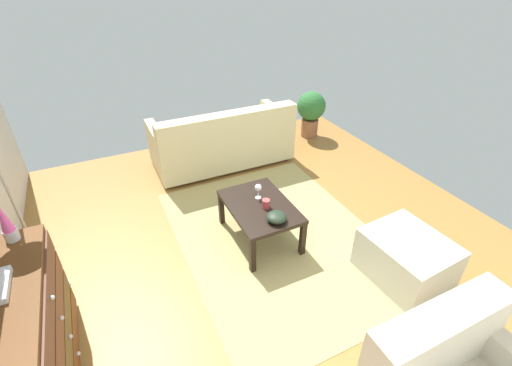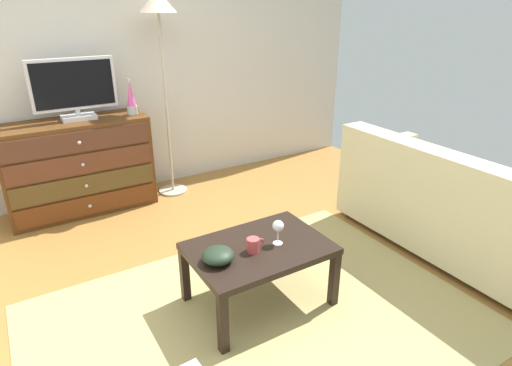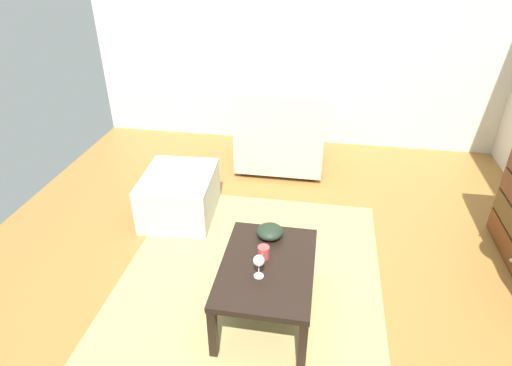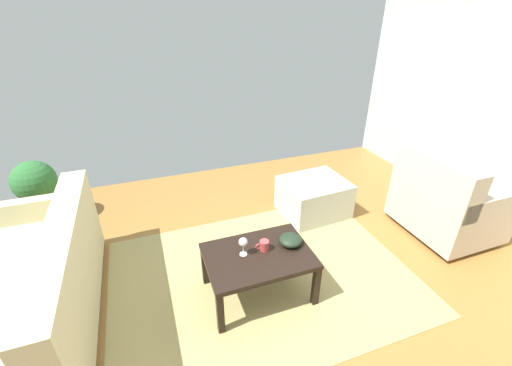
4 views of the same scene
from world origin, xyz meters
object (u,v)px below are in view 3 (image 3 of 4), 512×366
at_px(bowl_decorative, 270,231).
at_px(ottoman, 180,195).
at_px(coffee_table, 267,271).
at_px(mug, 263,253).
at_px(wine_glass, 259,261).
at_px(armchair, 281,135).

relative_size(bowl_decorative, ottoman, 0.26).
xyz_separation_m(coffee_table, mug, (-0.06, -0.03, 0.10)).
height_order(wine_glass, armchair, armchair).
xyz_separation_m(coffee_table, bowl_decorative, (-0.29, -0.03, 0.09)).
height_order(coffee_table, mug, mug).
height_order(coffee_table, wine_glass, wine_glass).
distance_m(coffee_table, bowl_decorative, 0.30).
relative_size(mug, ottoman, 0.16).
relative_size(coffee_table, armchair, 0.93).
relative_size(wine_glass, mug, 1.38).
distance_m(coffee_table, mug, 0.12).
distance_m(wine_glass, armchair, 2.23).
bearing_deg(bowl_decorative, coffee_table, 5.03).
xyz_separation_m(wine_glass, armchair, (-2.22, -0.12, -0.17)).
relative_size(bowl_decorative, armchair, 0.21).
relative_size(mug, armchair, 0.13).
bearing_deg(mug, coffee_table, 29.81).
xyz_separation_m(wine_glass, ottoman, (-1.13, -0.90, -0.32)).
relative_size(coffee_table, bowl_decorative, 4.52).
bearing_deg(armchair, bowl_decorative, 4.13).
distance_m(mug, bowl_decorative, 0.23).
bearing_deg(coffee_table, bowl_decorative, -174.97).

